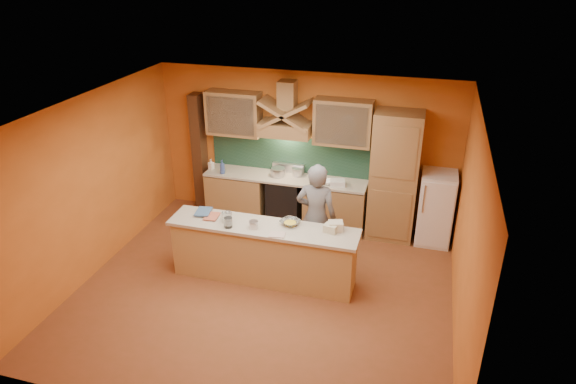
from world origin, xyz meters
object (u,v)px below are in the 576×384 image
(person, at_px, (316,217))
(mixing_bowl, at_px, (290,222))
(fridge, at_px, (436,208))
(stove, at_px, (285,200))
(kitchen_scale, at_px, (254,225))

(person, xyz_separation_m, mixing_bowl, (-0.30, -0.44, 0.09))
(fridge, relative_size, mixing_bowl, 4.56)
(stove, distance_m, kitchen_scale, 2.08)
(fridge, distance_m, kitchen_scale, 3.31)
(mixing_bowl, bearing_deg, kitchen_scale, -152.79)
(stove, xyz_separation_m, mixing_bowl, (0.58, -1.75, 0.53))
(fridge, xyz_separation_m, kitchen_scale, (-2.61, -2.00, 0.34))
(person, bearing_deg, stove, -54.54)
(fridge, distance_m, person, 2.25)
(fridge, relative_size, person, 0.73)
(fridge, height_order, kitchen_scale, fridge)
(person, bearing_deg, mixing_bowl, 56.78)
(person, height_order, mixing_bowl, person)
(stove, bearing_deg, kitchen_scale, -87.42)
(stove, xyz_separation_m, kitchen_scale, (0.09, -2.00, 0.54))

